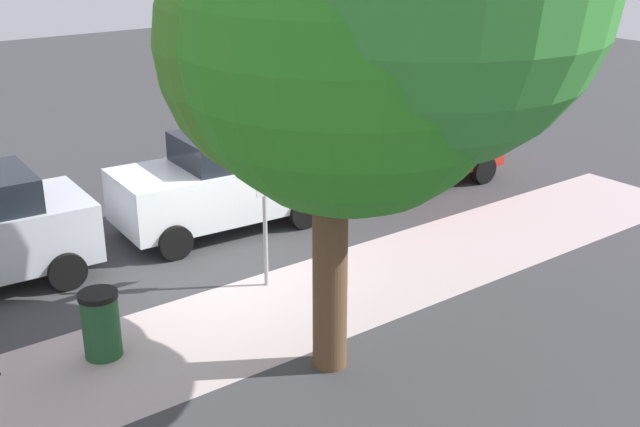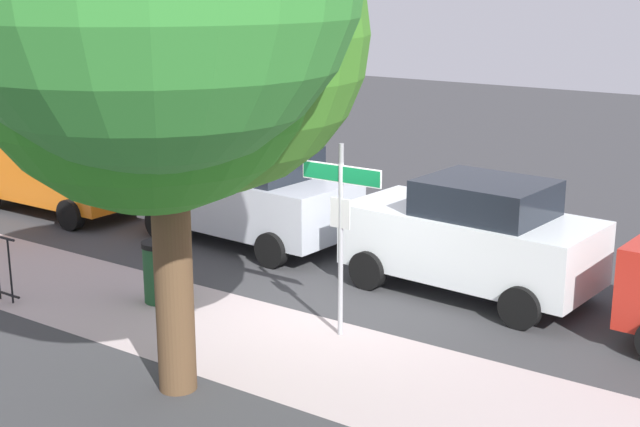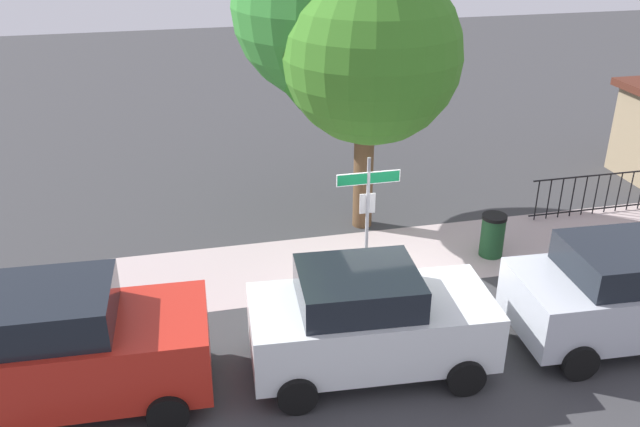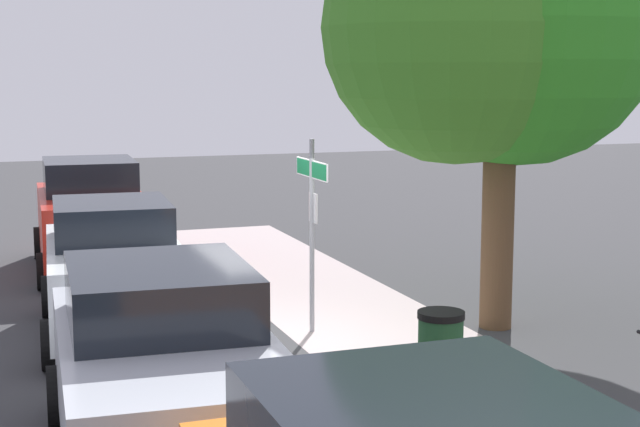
# 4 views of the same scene
# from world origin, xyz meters

# --- Properties ---
(ground_plane) EXTENTS (60.00, 60.00, 0.00)m
(ground_plane) POSITION_xyz_m (0.00, 0.00, 0.00)
(ground_plane) COLOR #38383A
(sidewalk_strip) EXTENTS (24.00, 2.60, 0.00)m
(sidewalk_strip) POSITION_xyz_m (2.00, 1.30, 0.00)
(sidewalk_strip) COLOR #B3A1A1
(sidewalk_strip) RESTS_ON ground_plane
(street_sign) EXTENTS (1.28, 0.07, 2.77)m
(street_sign) POSITION_xyz_m (-0.49, 0.40, 1.85)
(street_sign) COLOR #9EA0A5
(street_sign) RESTS_ON ground_plane
(shade_tree) EXTENTS (4.79, 5.54, 7.26)m
(shade_tree) POSITION_xyz_m (-0.07, 3.23, 4.57)
(shade_tree) COLOR brown
(shade_tree) RESTS_ON ground_plane
(car_red) EXTENTS (4.35, 2.24, 2.07)m
(car_red) POSITION_xyz_m (-6.05, -2.06, 1.03)
(car_red) COLOR red
(car_red) RESTS_ON ground_plane
(car_white) EXTENTS (4.12, 2.24, 1.89)m
(car_white) POSITION_xyz_m (-1.24, -2.28, 0.95)
(car_white) COLOR white
(car_white) RESTS_ON ground_plane
(trash_bin) EXTENTS (0.55, 0.55, 0.98)m
(trash_bin) POSITION_xyz_m (2.57, 0.90, 0.49)
(trash_bin) COLOR #1E4C28
(trash_bin) RESTS_ON ground_plane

